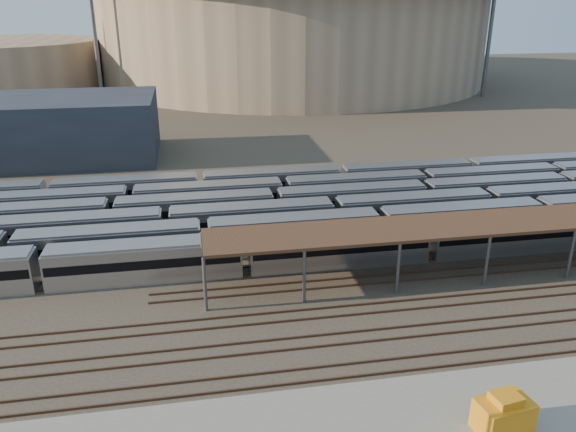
% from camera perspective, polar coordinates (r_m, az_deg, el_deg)
% --- Properties ---
extents(ground, '(420.00, 420.00, 0.00)m').
position_cam_1_polar(ground, '(49.02, 1.28, -9.48)').
color(ground, '#383026').
rests_on(ground, ground).
extents(subway_trains, '(126.82, 23.90, 3.60)m').
position_cam_1_polar(subway_trains, '(64.52, -3.09, 0.15)').
color(subway_trains, '#A4A4A8').
rests_on(subway_trains, ground).
extents(inspection_shed, '(60.30, 6.00, 5.30)m').
position_cam_1_polar(inspection_shed, '(58.12, 22.29, -0.58)').
color(inspection_shed, '#535358').
rests_on(inspection_shed, ground).
extents(empty_tracks, '(170.00, 9.62, 0.18)m').
position_cam_1_polar(empty_tracks, '(44.85, 2.56, -12.61)').
color(empty_tracks, '#4C3323').
rests_on(empty_tracks, ground).
extents(stadium, '(124.00, 124.00, 32.50)m').
position_cam_1_polar(stadium, '(184.48, 0.39, 18.71)').
color(stadium, gray).
rests_on(stadium, ground).
extents(service_building, '(42.00, 20.00, 10.00)m').
position_cam_1_polar(service_building, '(101.84, -25.24, 7.96)').
color(service_building, '#1E232D').
rests_on(service_building, ground).
extents(floodlight_0, '(4.00, 1.00, 38.40)m').
position_cam_1_polar(floodlight_0, '(152.82, -19.24, 18.61)').
color(floodlight_0, '#535358').
rests_on(floodlight_0, ground).
extents(floodlight_2, '(4.00, 1.00, 38.40)m').
position_cam_1_polar(floodlight_2, '(161.60, 20.04, 18.60)').
color(floodlight_2, '#535358').
rests_on(floodlight_2, ground).
extents(floodlight_3, '(4.00, 1.00, 38.40)m').
position_cam_1_polar(floodlight_3, '(201.28, -11.19, 19.75)').
color(floodlight_3, '#535358').
rests_on(floodlight_3, ground).
extents(yellow_equipment, '(3.62, 2.60, 2.08)m').
position_cam_1_polar(yellow_equipment, '(38.77, 21.01, -18.39)').
color(yellow_equipment, orange).
rests_on(yellow_equipment, apron).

